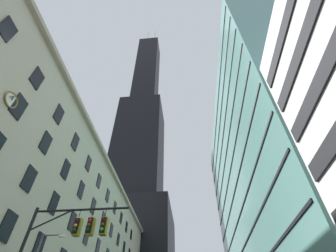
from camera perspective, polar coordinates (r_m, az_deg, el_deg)
station_building at (r=45.14m, az=-27.79°, el=-23.82°), size 17.70×67.36×26.26m
dark_skyscraper at (r=101.20m, az=-7.65°, el=-11.41°), size 29.13×29.13×185.82m
glass_office_midrise at (r=46.11m, az=24.94°, el=-12.93°), size 15.58×48.57×43.53m
traffic_signal_mast at (r=16.68m, az=-23.29°, el=-24.27°), size 6.36×0.63×7.89m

